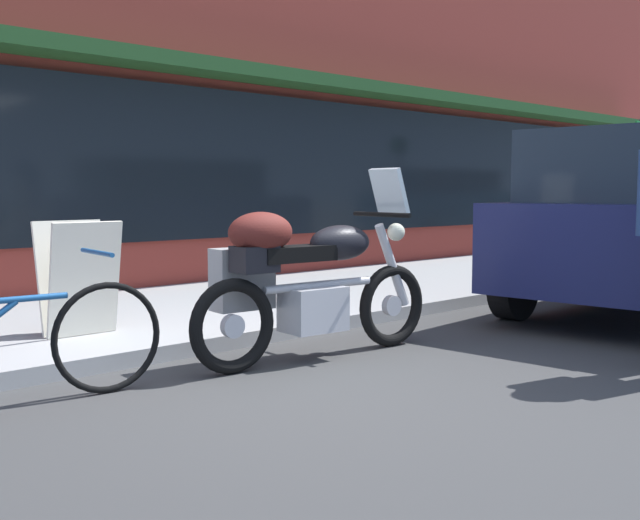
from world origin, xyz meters
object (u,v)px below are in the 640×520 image
(touring_motorcycle, at_px, (302,277))
(parked_bicycle, at_px, (16,343))
(sandwich_board_sign, at_px, (79,278))
(parking_sign_pole, at_px, (639,177))

(touring_motorcycle, height_order, parked_bicycle, touring_motorcycle)
(sandwich_board_sign, distance_m, parking_sign_pole, 9.04)
(parked_bicycle, height_order, sandwich_board_sign, sandwich_board_sign)
(parked_bicycle, xyz_separation_m, sandwich_board_sign, (0.95, 1.22, 0.19))
(sandwich_board_sign, bearing_deg, parking_sign_pole, -2.09)
(parked_bicycle, xyz_separation_m, parking_sign_pole, (9.94, 0.90, 1.06))
(parked_bicycle, height_order, parking_sign_pole, parking_sign_pole)
(parked_bicycle, bearing_deg, touring_motorcycle, -6.03)
(touring_motorcycle, height_order, sandwich_board_sign, touring_motorcycle)
(touring_motorcycle, xyz_separation_m, parking_sign_pole, (7.97, 1.10, 0.83))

